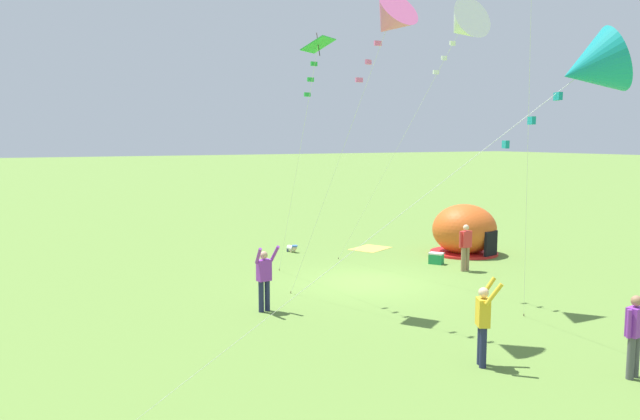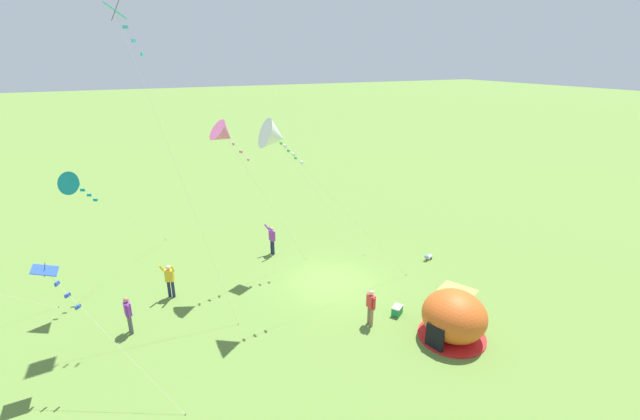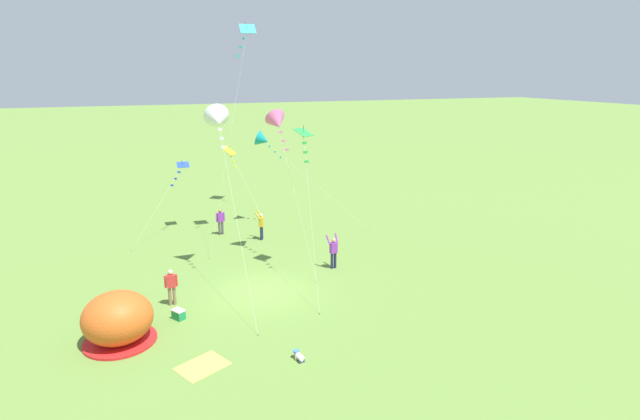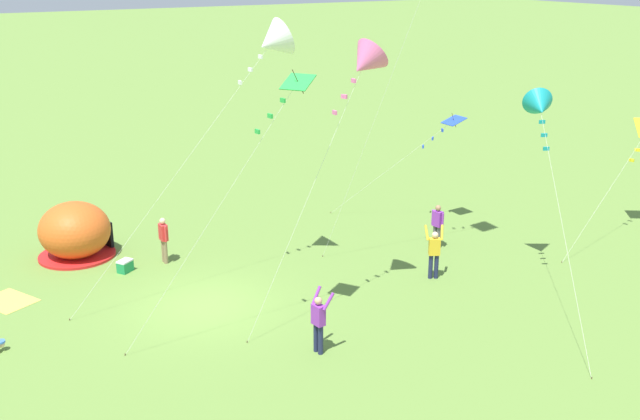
{
  "view_description": "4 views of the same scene",
  "coord_description": "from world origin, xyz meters",
  "px_view_note": "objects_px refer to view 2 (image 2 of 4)",
  "views": [
    {
      "loc": [
        11.05,
        17.5,
        4.87
      ],
      "look_at": [
        2.33,
        1.07,
        2.7
      ],
      "focal_mm": 35.0,
      "sensor_mm": 36.0,
      "label": 1
    },
    {
      "loc": [
        -17.68,
        9.0,
        11.18
      ],
      "look_at": [
        0.49,
        0.39,
        3.88
      ],
      "focal_mm": 24.0,
      "sensor_mm": 36.0,
      "label": 2
    },
    {
      "loc": [
        -5.25,
        -21.82,
        10.34
      ],
      "look_at": [
        3.24,
        0.62,
        3.68
      ],
      "focal_mm": 28.0,
      "sensor_mm": 36.0,
      "label": 3
    },
    {
      "loc": [
        20.64,
        -7.84,
        10.57
      ],
      "look_at": [
        1.93,
        3.17,
        3.28
      ],
      "focal_mm": 42.0,
      "sensor_mm": 36.0,
      "label": 4
    }
  ],
  "objects_px": {
    "kite_blue": "(52,278)",
    "cooler_box": "(397,310)",
    "person_near_tent": "(128,313)",
    "kite_pink": "(224,134)",
    "toddler_crawling": "(428,257)",
    "person_arms_raised": "(272,239)",
    "kite_white": "(275,136)",
    "kite_cyan": "(121,23)",
    "person_watching_sky": "(371,306)",
    "kite_green": "(278,140)",
    "kite_teal": "(75,184)",
    "popup_tent": "(454,317)",
    "person_center_field": "(170,279)"
  },
  "relations": [
    {
      "from": "person_arms_raised",
      "to": "kite_cyan",
      "type": "relative_size",
      "value": 0.14
    },
    {
      "from": "kite_cyan",
      "to": "toddler_crawling",
      "type": "bearing_deg",
      "value": -96.76
    },
    {
      "from": "cooler_box",
      "to": "kite_blue",
      "type": "distance_m",
      "value": 13.74
    },
    {
      "from": "kite_cyan",
      "to": "kite_blue",
      "type": "distance_m",
      "value": 9.67
    },
    {
      "from": "toddler_crawling",
      "to": "kite_pink",
      "type": "bearing_deg",
      "value": 77.23
    },
    {
      "from": "popup_tent",
      "to": "person_arms_raised",
      "type": "bearing_deg",
      "value": 20.92
    },
    {
      "from": "person_arms_raised",
      "to": "kite_cyan",
      "type": "height_order",
      "value": "kite_cyan"
    },
    {
      "from": "toddler_crawling",
      "to": "kite_pink",
      "type": "height_order",
      "value": "kite_pink"
    },
    {
      "from": "popup_tent",
      "to": "person_arms_raised",
      "type": "distance_m",
      "value": 11.6
    },
    {
      "from": "cooler_box",
      "to": "person_arms_raised",
      "type": "xyz_separation_m",
      "value": [
        8.47,
        3.02,
        0.78
      ]
    },
    {
      "from": "person_arms_raised",
      "to": "kite_blue",
      "type": "bearing_deg",
      "value": 124.15
    },
    {
      "from": "person_arms_raised",
      "to": "kite_green",
      "type": "relative_size",
      "value": 0.24
    },
    {
      "from": "kite_cyan",
      "to": "kite_blue",
      "type": "height_order",
      "value": "kite_cyan"
    },
    {
      "from": "person_center_field",
      "to": "kite_cyan",
      "type": "xyz_separation_m",
      "value": [
        -0.42,
        0.51,
        11.33
      ]
    },
    {
      "from": "person_arms_raised",
      "to": "kite_pink",
      "type": "relative_size",
      "value": 0.22
    },
    {
      "from": "cooler_box",
      "to": "kite_white",
      "type": "distance_m",
      "value": 9.53
    },
    {
      "from": "person_watching_sky",
      "to": "kite_pink",
      "type": "bearing_deg",
      "value": 34.13
    },
    {
      "from": "kite_blue",
      "to": "cooler_box",
      "type": "bearing_deg",
      "value": -97.27
    },
    {
      "from": "person_near_tent",
      "to": "cooler_box",
      "type": "bearing_deg",
      "value": -108.8
    },
    {
      "from": "kite_cyan",
      "to": "kite_white",
      "type": "distance_m",
      "value": 7.13
    },
    {
      "from": "kite_teal",
      "to": "person_watching_sky",
      "type": "bearing_deg",
      "value": -123.71
    },
    {
      "from": "person_watching_sky",
      "to": "person_arms_raised",
      "type": "bearing_deg",
      "value": 9.93
    },
    {
      "from": "person_watching_sky",
      "to": "kite_green",
      "type": "distance_m",
      "value": 9.41
    },
    {
      "from": "person_near_tent",
      "to": "toddler_crawling",
      "type": "bearing_deg",
      "value": -89.65
    },
    {
      "from": "kite_white",
      "to": "kite_green",
      "type": "xyz_separation_m",
      "value": [
        3.96,
        -1.54,
        -0.96
      ]
    },
    {
      "from": "kite_white",
      "to": "person_near_tent",
      "type": "bearing_deg",
      "value": 82.35
    },
    {
      "from": "cooler_box",
      "to": "kite_teal",
      "type": "xyz_separation_m",
      "value": [
        7.12,
        12.37,
        5.68
      ]
    },
    {
      "from": "person_near_tent",
      "to": "kite_pink",
      "type": "xyz_separation_m",
      "value": [
        2.53,
        -5.19,
        6.74
      ]
    },
    {
      "from": "person_arms_raised",
      "to": "kite_white",
      "type": "distance_m",
      "value": 9.14
    },
    {
      "from": "person_near_tent",
      "to": "kite_teal",
      "type": "relative_size",
      "value": 0.25
    },
    {
      "from": "person_near_tent",
      "to": "kite_pink",
      "type": "distance_m",
      "value": 8.87
    },
    {
      "from": "toddler_crawling",
      "to": "kite_teal",
      "type": "bearing_deg",
      "value": 79.29
    },
    {
      "from": "popup_tent",
      "to": "toddler_crawling",
      "type": "height_order",
      "value": "popup_tent"
    },
    {
      "from": "person_watching_sky",
      "to": "kite_blue",
      "type": "bearing_deg",
      "value": 81.2
    },
    {
      "from": "person_watching_sky",
      "to": "kite_white",
      "type": "height_order",
      "value": "kite_white"
    },
    {
      "from": "kite_white",
      "to": "kite_green",
      "type": "bearing_deg",
      "value": -21.22
    },
    {
      "from": "person_watching_sky",
      "to": "kite_cyan",
      "type": "distance_m",
      "value": 15.07
    },
    {
      "from": "person_arms_raised",
      "to": "person_center_field",
      "type": "relative_size",
      "value": 1.0
    },
    {
      "from": "cooler_box",
      "to": "kite_green",
      "type": "relative_size",
      "value": 0.08
    },
    {
      "from": "kite_pink",
      "to": "kite_cyan",
      "type": "relative_size",
      "value": 0.64
    },
    {
      "from": "person_watching_sky",
      "to": "kite_green",
      "type": "height_order",
      "value": "kite_green"
    },
    {
      "from": "popup_tent",
      "to": "kite_teal",
      "type": "relative_size",
      "value": 0.4
    },
    {
      "from": "kite_teal",
      "to": "kite_green",
      "type": "bearing_deg",
      "value": -91.65
    },
    {
      "from": "kite_blue",
      "to": "person_arms_raised",
      "type": "bearing_deg",
      "value": -55.85
    },
    {
      "from": "popup_tent",
      "to": "kite_pink",
      "type": "relative_size",
      "value": 0.33
    },
    {
      "from": "person_arms_raised",
      "to": "cooler_box",
      "type": "bearing_deg",
      "value": -160.37
    },
    {
      "from": "toddler_crawling",
      "to": "person_watching_sky",
      "type": "distance_m",
      "value": 7.57
    },
    {
      "from": "person_watching_sky",
      "to": "person_center_field",
      "type": "height_order",
      "value": "person_center_field"
    },
    {
      "from": "toddler_crawling",
      "to": "kite_teal",
      "type": "distance_m",
      "value": 18.46
    },
    {
      "from": "person_center_field",
      "to": "person_watching_sky",
      "type": "bearing_deg",
      "value": -128.89
    }
  ]
}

